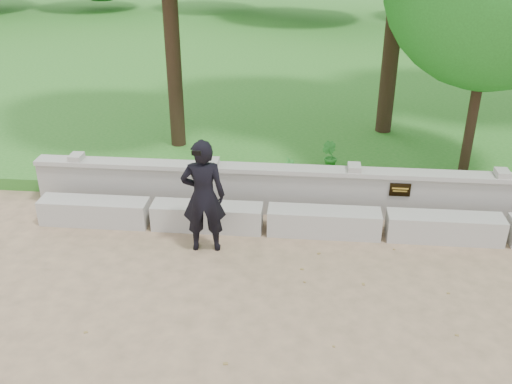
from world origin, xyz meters
TOP-DOWN VIEW (x-y plane):
  - ground at (0.00, 0.00)m, footprint 80.00×80.00m
  - lawn at (0.00, 14.00)m, footprint 40.00×22.00m
  - concrete_bench at (0.00, 1.90)m, footprint 11.90×0.45m
  - parapet_wall at (0.00, 2.60)m, footprint 12.50×0.35m
  - man_main at (-2.92, 1.25)m, footprint 0.74×0.66m
  - shrub_a at (-1.63, 3.30)m, footprint 0.31×0.34m
  - shrub_b at (-0.88, 4.05)m, footprint 0.41×0.40m

SIDE VIEW (x-z plane):
  - ground at x=0.00m, z-range 0.00..0.00m
  - lawn at x=0.00m, z-range 0.00..0.25m
  - concrete_bench at x=0.00m, z-range 0.00..0.45m
  - parapet_wall at x=0.00m, z-range 0.01..0.91m
  - shrub_a at x=-1.63m, z-range 0.25..0.79m
  - shrub_b at x=-0.88m, z-range 0.25..0.83m
  - man_main at x=-2.92m, z-range 0.00..1.90m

